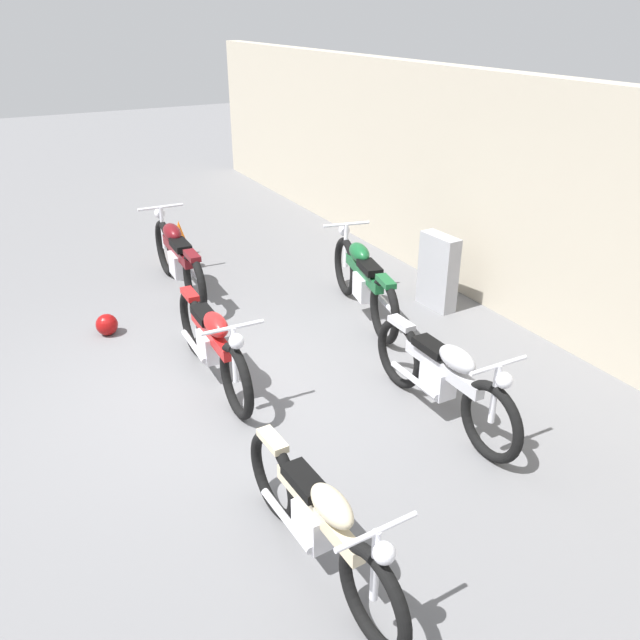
{
  "coord_description": "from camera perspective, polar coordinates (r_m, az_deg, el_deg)",
  "views": [
    {
      "loc": [
        5.28,
        -1.76,
        3.44
      ],
      "look_at": [
        0.09,
        1.04,
        0.55
      ],
      "focal_mm": 35.9,
      "sensor_mm": 36.0,
      "label": 1
    }
  ],
  "objects": [
    {
      "name": "ground_plane",
      "position": [
        6.55,
        -8.47,
        -5.92
      ],
      "size": [
        40.0,
        40.0,
        0.0
      ],
      "primitive_type": "plane",
      "color": "slate"
    },
    {
      "name": "building_wall",
      "position": [
        7.92,
        17.62,
        9.94
      ],
      "size": [
        18.0,
        0.3,
        2.79
      ],
      "primitive_type": "cube",
      "color": "#B2A893",
      "rests_on": "ground_plane"
    },
    {
      "name": "stone_marker",
      "position": [
        8.12,
        10.47,
        4.24
      ],
      "size": [
        0.56,
        0.24,
        0.95
      ],
      "primitive_type": "cube",
      "rotation": [
        0.0,
        0.0,
        0.07
      ],
      "color": "#9E9EA3",
      "rests_on": "ground_plane"
    },
    {
      "name": "helmet",
      "position": [
        7.82,
        -18.47,
        -0.39
      ],
      "size": [
        0.25,
        0.25,
        0.25
      ],
      "primitive_type": "sphere",
      "color": "maroon",
      "rests_on": "ground_plane"
    },
    {
      "name": "traffic_cone",
      "position": [
        10.04,
        -12.38,
        7.13
      ],
      "size": [
        0.32,
        0.32,
        0.55
      ],
      "primitive_type": "cone",
      "color": "orange",
      "rests_on": "ground_plane"
    },
    {
      "name": "motorcycle_maroon",
      "position": [
        8.64,
        -12.55,
        5.45
      ],
      "size": [
        2.23,
        0.62,
        1.0
      ],
      "rotation": [
        0.0,
        0.0,
        3.11
      ],
      "color": "black",
      "rests_on": "ground_plane"
    },
    {
      "name": "motorcycle_silver",
      "position": [
        5.89,
        10.89,
        -5.06
      ],
      "size": [
        2.04,
        0.57,
        0.91
      ],
      "rotation": [
        0.0,
        0.0,
        -0.0
      ],
      "color": "black",
      "rests_on": "ground_plane"
    },
    {
      "name": "motorcycle_cream",
      "position": [
        4.37,
        -0.1,
        -17.58
      ],
      "size": [
        1.95,
        0.54,
        0.87
      ],
      "rotation": [
        0.0,
        0.0,
        0.05
      ],
      "color": "black",
      "rests_on": "ground_plane"
    },
    {
      "name": "motorcycle_red",
      "position": [
        6.42,
        -9.58,
        -2.03
      ],
      "size": [
        2.08,
        0.58,
        0.93
      ],
      "rotation": [
        0.0,
        0.0,
        -0.02
      ],
      "color": "black",
      "rests_on": "ground_plane"
    },
    {
      "name": "motorcycle_green",
      "position": [
        7.78,
        3.88,
        3.61
      ],
      "size": [
        2.15,
        0.74,
        0.98
      ],
      "rotation": [
        0.0,
        0.0,
        2.92
      ],
      "color": "black",
      "rests_on": "ground_plane"
    }
  ]
}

